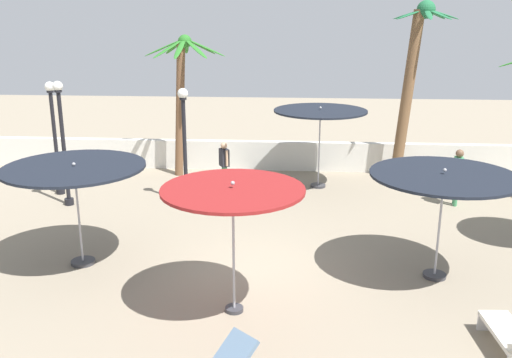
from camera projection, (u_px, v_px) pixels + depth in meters
ground_plane at (246, 282)px, 12.26m from camera, size 56.00×56.00×0.00m
boundary_wall at (267, 155)px, 20.93m from camera, size 25.20×0.30×1.09m
patio_umbrella_0 at (74, 172)px, 12.53m from camera, size 3.17×3.17×2.46m
patio_umbrella_1 at (233, 193)px, 10.37m from camera, size 2.70×2.70×2.69m
patio_umbrella_2 at (444, 180)px, 11.85m from camera, size 3.13×3.13×2.52m
patio_umbrella_4 at (320, 114)px, 18.27m from camera, size 3.06×3.06×2.74m
palm_tree_0 at (182, 86)px, 19.48m from camera, size 2.81×2.80×4.97m
palm_tree_2 at (412, 74)px, 18.93m from camera, size 2.14×2.18×6.09m
lamp_post_0 at (63, 140)px, 16.63m from camera, size 0.30×0.30×3.78m
lamp_post_1 at (185, 140)px, 16.87m from camera, size 0.31×0.31×3.54m
lamp_post_2 at (55, 133)px, 17.69m from camera, size 0.31×0.31×3.64m
guest_0 at (458, 172)px, 16.86m from camera, size 0.28×0.56×1.76m
guest_1 at (224, 161)px, 18.41m from camera, size 0.39×0.50×1.61m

